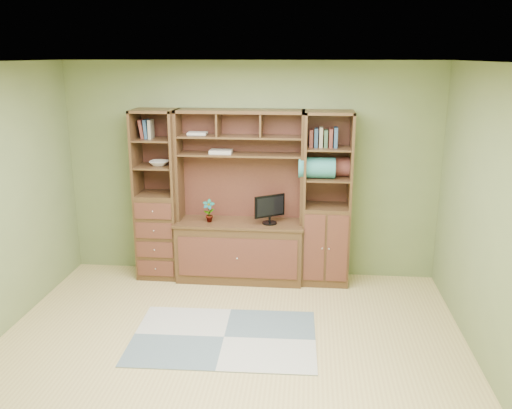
# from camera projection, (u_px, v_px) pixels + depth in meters

# --- Properties ---
(room) EXTENTS (4.60, 4.10, 2.64)m
(room) POSITION_uv_depth(u_px,v_px,m) (225.00, 219.00, 4.64)
(room) COLOR tan
(room) RESTS_ON ground
(center_hutch) EXTENTS (1.54, 0.53, 2.05)m
(center_hutch) POSITION_uv_depth(u_px,v_px,m) (239.00, 198.00, 6.39)
(center_hutch) COLOR #442B18
(center_hutch) RESTS_ON ground
(left_tower) EXTENTS (0.50, 0.45, 2.05)m
(left_tower) POSITION_uv_depth(u_px,v_px,m) (158.00, 195.00, 6.52)
(left_tower) COLOR #442B18
(left_tower) RESTS_ON ground
(right_tower) EXTENTS (0.55, 0.45, 2.05)m
(right_tower) POSITION_uv_depth(u_px,v_px,m) (327.00, 199.00, 6.33)
(right_tower) COLOR #442B18
(right_tower) RESTS_ON ground
(rug) EXTENTS (1.80, 1.23, 0.01)m
(rug) POSITION_uv_depth(u_px,v_px,m) (224.00, 337.00, 5.26)
(rug) COLOR gray
(rug) RESTS_ON ground
(monitor) EXTENTS (0.42, 0.36, 0.48)m
(monitor) POSITION_uv_depth(u_px,v_px,m) (270.00, 204.00, 6.33)
(monitor) COLOR black
(monitor) RESTS_ON center_hutch
(orchid) EXTENTS (0.14, 0.10, 0.27)m
(orchid) POSITION_uv_depth(u_px,v_px,m) (209.00, 211.00, 6.43)
(orchid) COLOR #9A5134
(orchid) RESTS_ON center_hutch
(magazines) EXTENTS (0.26, 0.19, 0.04)m
(magazines) POSITION_uv_depth(u_px,v_px,m) (221.00, 152.00, 6.35)
(magazines) COLOR #B0A596
(magazines) RESTS_ON center_hutch
(bowl) EXTENTS (0.22, 0.22, 0.06)m
(bowl) POSITION_uv_depth(u_px,v_px,m) (159.00, 163.00, 6.41)
(bowl) COLOR silver
(bowl) RESTS_ON left_tower
(blanket_teal) EXTENTS (0.41, 0.24, 0.24)m
(blanket_teal) POSITION_uv_depth(u_px,v_px,m) (317.00, 168.00, 6.19)
(blanket_teal) COLOR #2D7871
(blanket_teal) RESTS_ON right_tower
(blanket_red) EXTENTS (0.40, 0.22, 0.22)m
(blanket_red) POSITION_uv_depth(u_px,v_px,m) (335.00, 167.00, 6.30)
(blanket_red) COLOR brown
(blanket_red) RESTS_ON right_tower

